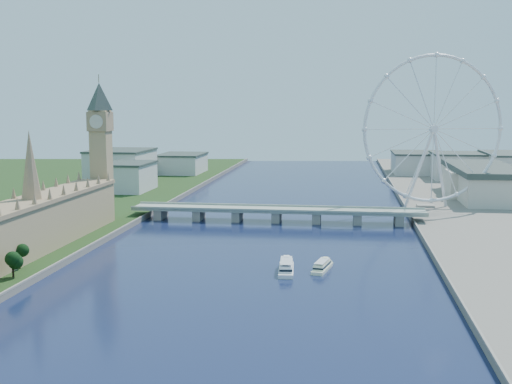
# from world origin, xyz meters

# --- Properties ---
(parliament_range) EXTENTS (24.00, 200.00, 70.00)m
(parliament_range) POSITION_xyz_m (-128.00, 170.00, 18.48)
(parliament_range) COLOR tan
(parliament_range) RESTS_ON ground
(big_ben) EXTENTS (20.02, 20.02, 110.00)m
(big_ben) POSITION_xyz_m (-128.00, 278.00, 66.57)
(big_ben) COLOR tan
(big_ben) RESTS_ON ground
(westminster_bridge) EXTENTS (220.00, 22.00, 9.50)m
(westminster_bridge) POSITION_xyz_m (0.00, 300.00, 6.63)
(westminster_bridge) COLOR gray
(westminster_bridge) RESTS_ON ground
(london_eye) EXTENTS (113.60, 39.12, 124.30)m
(london_eye) POSITION_xyz_m (119.98, 355.08, 67.52)
(london_eye) COLOR silver
(london_eye) RESTS_ON ground
(county_hall) EXTENTS (54.00, 144.00, 35.00)m
(county_hall) POSITION_xyz_m (175.00, 430.00, 0.00)
(county_hall) COLOR beige
(county_hall) RESTS_ON ground
(city_skyline) EXTENTS (505.00, 280.00, 32.00)m
(city_skyline) POSITION_xyz_m (39.22, 560.08, 16.96)
(city_skyline) COLOR beige
(city_skyline) RESTS_ON ground
(tour_boat_near) EXTENTS (10.14, 31.54, 6.87)m
(tour_boat_near) POSITION_xyz_m (20.51, 153.14, 0.00)
(tour_boat_near) COLOR white
(tour_boat_near) RESTS_ON ground
(tour_boat_far) EXTENTS (11.98, 26.84, 5.72)m
(tour_boat_far) POSITION_xyz_m (39.01, 159.42, 0.00)
(tour_boat_far) COLOR #E7EBC4
(tour_boat_far) RESTS_ON ground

